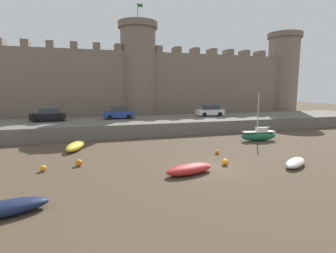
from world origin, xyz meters
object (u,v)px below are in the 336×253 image
object	(u,v)px
rowboat_foreground_left	(76,146)
mooring_buoy_off_centre	(43,168)
car_quay_east	(119,113)
mooring_buoy_near_shore	(79,163)
sailboat_midflat_centre	(259,135)
rowboat_midflat_right	(2,209)
rowboat_near_channel_right	(190,169)
mooring_buoy_near_channel	(225,162)
car_quay_centre_east	(48,115)
mooring_buoy_mid_mud	(217,152)
car_quay_west	(210,111)
rowboat_midflat_left	(295,162)

from	to	relation	value
rowboat_foreground_left	mooring_buoy_off_centre	bearing A→B (deg)	-106.89
mooring_buoy_off_centre	car_quay_east	size ratio (longest dim) A/B	0.11
mooring_buoy_near_shore	mooring_buoy_off_centre	bearing A→B (deg)	-164.83
sailboat_midflat_centre	mooring_buoy_near_shore	size ratio (longest dim) A/B	10.27
rowboat_midflat_right	car_quay_east	xyz separation A→B (m)	(7.94, 23.60, 2.02)
rowboat_near_channel_right	mooring_buoy_off_centre	bearing A→B (deg)	160.00
rowboat_foreground_left	sailboat_midflat_centre	bearing A→B (deg)	-3.87
mooring_buoy_off_centre	mooring_buoy_near_shore	bearing A→B (deg)	15.17
rowboat_near_channel_right	mooring_buoy_near_shore	distance (m)	8.32
rowboat_near_channel_right	mooring_buoy_near_channel	world-z (taller)	rowboat_near_channel_right
mooring_buoy_near_channel	car_quay_centre_east	xyz separation A→B (m)	(-14.66, 19.17, 2.13)
rowboat_midflat_right	mooring_buoy_mid_mud	xyz separation A→B (m)	(14.63, 7.40, -0.17)
car_quay_west	car_quay_centre_east	world-z (taller)	same
car_quay_west	car_quay_centre_east	xyz separation A→B (m)	(-22.70, 0.04, 0.00)
car_quay_centre_east	sailboat_midflat_centre	bearing A→B (deg)	-27.53
car_quay_west	car_quay_centre_east	distance (m)	22.70
car_quay_east	car_quay_west	bearing A→B (deg)	-1.17
rowboat_foreground_left	sailboat_midflat_centre	xyz separation A→B (m)	(19.22, -1.30, 0.24)
rowboat_midflat_right	car_quay_west	distance (m)	31.90
rowboat_midflat_right	rowboat_near_channel_right	distance (m)	10.73
mooring_buoy_mid_mud	car_quay_east	bearing A→B (deg)	112.44
rowboat_midflat_right	car_quay_east	distance (m)	24.98
mooring_buoy_off_centre	mooring_buoy_mid_mud	xyz separation A→B (m)	(13.92, 0.87, -0.04)
rowboat_midflat_left	car_quay_west	xyz separation A→B (m)	(3.20, 20.91, 2.08)
rowboat_midflat_right	rowboat_midflat_left	bearing A→B (deg)	7.45
mooring_buoy_near_shore	mooring_buoy_off_centre	world-z (taller)	mooring_buoy_near_shore
rowboat_midflat_right	mooring_buoy_off_centre	bearing A→B (deg)	83.76
mooring_buoy_mid_mud	rowboat_foreground_left	bearing A→B (deg)	156.03
mooring_buoy_off_centre	mooring_buoy_mid_mud	size ratio (longest dim) A/B	1.23
rowboat_midflat_right	mooring_buoy_mid_mud	bearing A→B (deg)	26.84
sailboat_midflat_centre	rowboat_foreground_left	bearing A→B (deg)	176.13
sailboat_midflat_centre	car_quay_east	bearing A→B (deg)	138.80
mooring_buoy_off_centre	mooring_buoy_near_channel	size ratio (longest dim) A/B	0.92
rowboat_near_channel_right	rowboat_midflat_left	world-z (taller)	rowboat_near_channel_right
rowboat_foreground_left	sailboat_midflat_centre	world-z (taller)	sailboat_midflat_centre
mooring_buoy_near_shore	car_quay_west	xyz separation A→B (m)	(18.61, 16.15, 2.12)
mooring_buoy_near_channel	mooring_buoy_near_shore	bearing A→B (deg)	164.28
sailboat_midflat_centre	mooring_buoy_off_centre	world-z (taller)	sailboat_midflat_centre
mooring_buoy_near_shore	car_quay_west	size ratio (longest dim) A/B	0.12
rowboat_midflat_right	rowboat_foreground_left	world-z (taller)	rowboat_foreground_left
mooring_buoy_near_channel	car_quay_west	world-z (taller)	car_quay_west
car_quay_centre_east	car_quay_east	world-z (taller)	same
rowboat_midflat_right	sailboat_midflat_centre	bearing A→B (deg)	27.69
sailboat_midflat_centre	car_quay_centre_east	distance (m)	25.83
mooring_buoy_near_channel	car_quay_west	distance (m)	20.86
rowboat_midflat_right	mooring_buoy_off_centre	size ratio (longest dim) A/B	9.01
car_quay_centre_east	rowboat_midflat_right	bearing A→B (deg)	-87.48
rowboat_foreground_left	car_quay_west	size ratio (longest dim) A/B	0.97
mooring_buoy_mid_mud	rowboat_midflat_left	bearing A→B (deg)	-52.40
rowboat_foreground_left	mooring_buoy_near_shore	xyz separation A→B (m)	(0.46, -5.58, -0.14)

